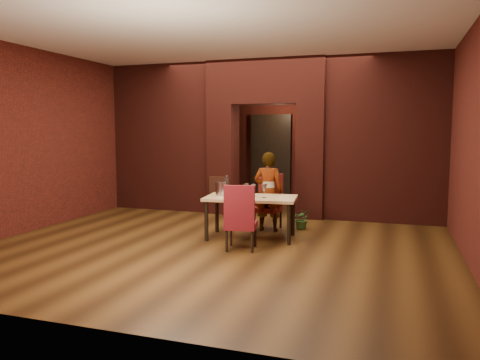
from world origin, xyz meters
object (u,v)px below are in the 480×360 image
(wine_glass_a, at_px, (246,190))
(wine_glass_b, at_px, (253,191))
(chair_near, at_px, (241,217))
(dining_table, at_px, (251,217))
(chair_far, at_px, (268,202))
(wine_glass_c, at_px, (264,191))
(wine_bucket, at_px, (221,189))
(water_bottle, at_px, (227,185))
(potted_plant, at_px, (302,219))
(person_seated, at_px, (268,192))

(wine_glass_a, xyz_separation_m, wine_glass_b, (0.16, -0.13, 0.00))
(chair_near, height_order, wine_glass_b, chair_near)
(dining_table, bearing_deg, chair_far, 76.20)
(dining_table, height_order, wine_glass_c, wine_glass_c)
(wine_glass_c, distance_m, wine_bucket, 0.76)
(chair_far, xyz_separation_m, wine_glass_c, (0.15, -0.80, 0.30))
(chair_far, height_order, wine_bucket, chair_far)
(water_bottle, relative_size, potted_plant, 0.87)
(wine_bucket, bearing_deg, potted_plant, 38.86)
(chair_near, relative_size, wine_glass_a, 4.97)
(chair_far, bearing_deg, water_bottle, -133.75)
(chair_near, xyz_separation_m, wine_bucket, (-0.60, 0.74, 0.31))
(dining_table, relative_size, wine_bucket, 6.55)
(wine_glass_a, bearing_deg, water_bottle, 172.21)
(wine_glass_c, distance_m, potted_plant, 1.26)
(person_seated, bearing_deg, dining_table, 76.64)
(wine_glass_b, height_order, wine_bucket, wine_bucket)
(wine_glass_b, bearing_deg, wine_glass_c, -13.48)
(chair_near, distance_m, water_bottle, 1.13)
(water_bottle, height_order, potted_plant, water_bottle)
(wine_glass_b, bearing_deg, wine_bucket, 179.19)
(water_bottle, bearing_deg, wine_bucket, -102.42)
(person_seated, height_order, wine_glass_a, person_seated)
(chair_far, xyz_separation_m, wine_glass_a, (-0.20, -0.62, 0.29))
(wine_glass_a, bearing_deg, dining_table, -45.40)
(wine_bucket, bearing_deg, dining_table, 0.71)
(chair_near, distance_m, wine_glass_b, 0.80)
(dining_table, relative_size, wine_glass_a, 7.44)
(wine_bucket, bearing_deg, wine_glass_c, -4.17)
(wine_glass_c, relative_size, potted_plant, 0.61)
(person_seated, bearing_deg, wine_glass_a, 63.50)
(wine_glass_c, distance_m, water_bottle, 0.76)
(person_seated, bearing_deg, chair_near, 85.88)
(potted_plant, bearing_deg, water_bottle, -145.61)
(wine_glass_c, bearing_deg, dining_table, 165.73)
(dining_table, xyz_separation_m, potted_plant, (0.67, 0.95, -0.16))
(wine_glass_b, bearing_deg, dining_table, 162.31)
(water_bottle, bearing_deg, potted_plant, 34.39)
(chair_near, bearing_deg, person_seated, -101.33)
(chair_far, distance_m, wine_glass_c, 0.87)
(chair_near, bearing_deg, wine_bucket, -60.90)
(water_bottle, bearing_deg, dining_table, -18.82)
(chair_far, distance_m, wine_glass_b, 0.81)
(chair_far, relative_size, chair_near, 1.01)
(wine_glass_c, bearing_deg, person_seated, 99.71)
(water_bottle, bearing_deg, wine_glass_a, -7.79)
(person_seated, relative_size, water_bottle, 4.31)
(dining_table, bearing_deg, water_bottle, 154.35)
(wine_glass_a, bearing_deg, chair_near, -77.39)
(chair_far, bearing_deg, chair_near, -89.36)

